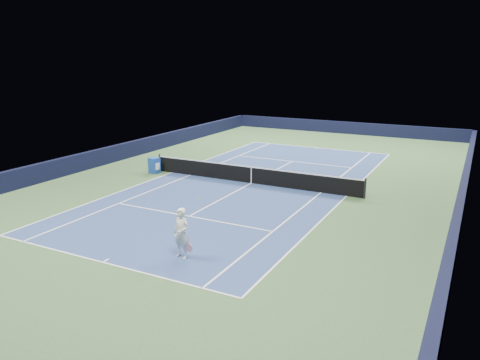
% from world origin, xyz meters
% --- Properties ---
extents(ground, '(40.00, 40.00, 0.00)m').
position_xyz_m(ground, '(0.00, 0.00, 0.00)').
color(ground, '#36572F').
rests_on(ground, ground).
extents(wall_far, '(22.00, 0.35, 1.10)m').
position_xyz_m(wall_far, '(0.00, 19.82, 0.55)').
color(wall_far, black).
rests_on(wall_far, ground).
extents(wall_right, '(0.35, 40.00, 1.10)m').
position_xyz_m(wall_right, '(10.82, 0.00, 0.55)').
color(wall_right, black).
rests_on(wall_right, ground).
extents(wall_left, '(0.35, 40.00, 1.10)m').
position_xyz_m(wall_left, '(-10.82, 0.00, 0.55)').
color(wall_left, black).
rests_on(wall_left, ground).
extents(court_surface, '(10.97, 23.77, 0.01)m').
position_xyz_m(court_surface, '(0.00, 0.00, 0.00)').
color(court_surface, navy).
rests_on(court_surface, ground).
extents(baseline_far, '(10.97, 0.08, 0.00)m').
position_xyz_m(baseline_far, '(0.00, 11.88, 0.01)').
color(baseline_far, white).
rests_on(baseline_far, ground).
extents(baseline_near, '(10.97, 0.08, 0.00)m').
position_xyz_m(baseline_near, '(0.00, -11.88, 0.01)').
color(baseline_near, white).
rests_on(baseline_near, ground).
extents(sideline_doubles_right, '(0.08, 23.77, 0.00)m').
position_xyz_m(sideline_doubles_right, '(5.49, 0.00, 0.01)').
color(sideline_doubles_right, white).
rests_on(sideline_doubles_right, ground).
extents(sideline_doubles_left, '(0.08, 23.77, 0.00)m').
position_xyz_m(sideline_doubles_left, '(-5.49, 0.00, 0.01)').
color(sideline_doubles_left, white).
rests_on(sideline_doubles_left, ground).
extents(sideline_singles_right, '(0.08, 23.77, 0.00)m').
position_xyz_m(sideline_singles_right, '(4.12, 0.00, 0.01)').
color(sideline_singles_right, white).
rests_on(sideline_singles_right, ground).
extents(sideline_singles_left, '(0.08, 23.77, 0.00)m').
position_xyz_m(sideline_singles_left, '(-4.12, 0.00, 0.01)').
color(sideline_singles_left, white).
rests_on(sideline_singles_left, ground).
extents(service_line_far, '(8.23, 0.08, 0.00)m').
position_xyz_m(service_line_far, '(0.00, 6.40, 0.01)').
color(service_line_far, white).
rests_on(service_line_far, ground).
extents(service_line_near, '(8.23, 0.08, 0.00)m').
position_xyz_m(service_line_near, '(0.00, -6.40, 0.01)').
color(service_line_near, white).
rests_on(service_line_near, ground).
extents(center_service_line, '(0.08, 12.80, 0.00)m').
position_xyz_m(center_service_line, '(0.00, 0.00, 0.01)').
color(center_service_line, white).
rests_on(center_service_line, ground).
extents(center_mark_far, '(0.08, 0.30, 0.00)m').
position_xyz_m(center_mark_far, '(0.00, 11.73, 0.01)').
color(center_mark_far, white).
rests_on(center_mark_far, ground).
extents(center_mark_near, '(0.08, 0.30, 0.00)m').
position_xyz_m(center_mark_near, '(0.00, -11.73, 0.01)').
color(center_mark_near, white).
rests_on(center_mark_near, ground).
extents(tennis_net, '(12.90, 0.10, 1.07)m').
position_xyz_m(tennis_net, '(0.00, 0.00, 0.50)').
color(tennis_net, black).
rests_on(tennis_net, ground).
extents(sponsor_cube, '(0.65, 0.61, 0.95)m').
position_xyz_m(sponsor_cube, '(-6.40, -0.56, 0.47)').
color(sponsor_cube, '#1C48AA').
rests_on(sponsor_cube, ground).
extents(tennis_player, '(0.84, 1.29, 1.95)m').
position_xyz_m(tennis_player, '(2.24, -10.23, 0.92)').
color(tennis_player, white).
rests_on(tennis_player, ground).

